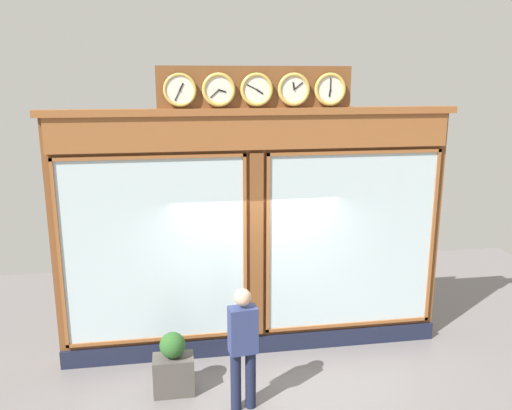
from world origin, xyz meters
name	(u,v)px	position (x,y,z in m)	size (l,w,h in m)	color
shop_facade	(255,232)	(0.00, -0.13, 1.97)	(6.08, 0.42, 4.43)	brown
pedestrian	(243,344)	(0.40, 1.42, 0.93)	(0.38, 0.26, 1.69)	#191E38
planter_box	(174,375)	(1.30, 0.90, 0.27)	(0.56, 0.36, 0.54)	#4C4742
planter_shrub	(173,345)	(1.30, 0.90, 0.72)	(0.36, 0.36, 0.36)	#285623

